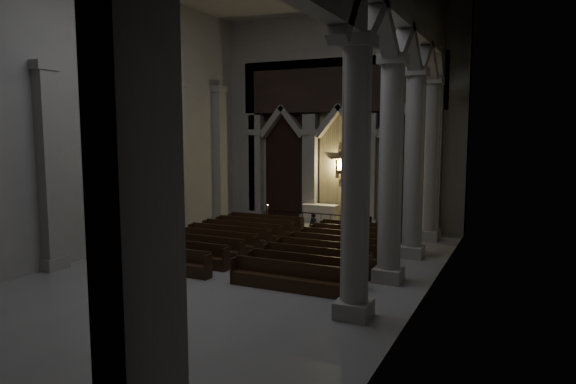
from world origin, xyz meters
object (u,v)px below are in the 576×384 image
object	(u,v)px
candle_stand_left	(268,221)
worshipper	(313,226)
pews	(274,248)
altar	(320,213)
altar_rail	(321,220)
candle_stand_right	(388,228)

from	to	relation	value
candle_stand_left	worshipper	bearing A→B (deg)	-28.21
candle_stand_left	pews	xyz separation A→B (m)	(3.39, -5.86, -0.03)
altar	altar_rail	xyz separation A→B (m)	(0.96, -2.33, 0.05)
candle_stand_right	pews	world-z (taller)	candle_stand_right
worshipper	candle_stand_right	bearing A→B (deg)	53.29
candle_stand_left	worshipper	world-z (taller)	worshipper
candle_stand_left	pews	size ratio (longest dim) A/B	0.13
altar_rail	candle_stand_right	distance (m)	3.51
candle_stand_right	pews	size ratio (longest dim) A/B	0.16
altar_rail	pews	world-z (taller)	altar_rail
altar_rail	candle_stand_left	bearing A→B (deg)	174.27
altar	pews	bearing A→B (deg)	-83.04
worshipper	candle_stand_left	bearing A→B (deg)	168.06
altar	altar_rail	size ratio (longest dim) A/B	0.37
altar	candle_stand_right	xyz separation A→B (m)	(4.36, -1.51, -0.25)
candle_stand_left	candle_stand_right	xyz separation A→B (m)	(6.79, 0.48, 0.07)
altar	candle_stand_left	xyz separation A→B (m)	(-2.43, -1.99, -0.32)
altar	pews	world-z (taller)	altar
altar_rail	altar	bearing A→B (deg)	112.34
altar	pews	size ratio (longest dim) A/B	0.21
altar_rail	pews	distance (m)	5.54
candle_stand_right	worshipper	world-z (taller)	candle_stand_right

